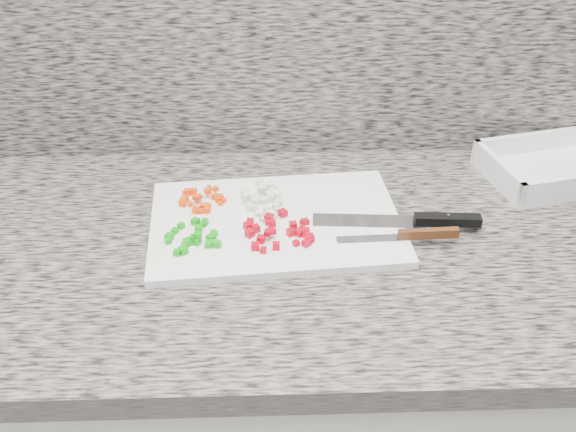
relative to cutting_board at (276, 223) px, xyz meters
name	(u,v)px	position (x,y,z in m)	size (l,w,h in m)	color
cabinet	(296,422)	(0.03, -0.04, -0.48)	(3.92, 0.62, 0.86)	white
countertop	(297,248)	(0.03, -0.04, -0.03)	(3.96, 0.64, 0.04)	slate
cutting_board	(276,223)	(0.00, 0.00, 0.00)	(0.41, 0.28, 0.01)	silver
carrot_pile	(200,199)	(-0.13, 0.06, 0.01)	(0.08, 0.08, 0.02)	#DD3B04
onion_pile	(264,195)	(-0.02, 0.06, 0.01)	(0.07, 0.09, 0.02)	beige
green_pepper_pile	(195,237)	(-0.13, -0.05, 0.01)	(0.09, 0.10, 0.02)	#0D8E0C
red_pepper_pile	(280,231)	(0.01, -0.04, 0.01)	(0.11, 0.11, 0.02)	#A90213
garlic_pile	(268,215)	(-0.01, 0.01, 0.01)	(0.04, 0.05, 0.01)	beige
chef_knife	(419,220)	(0.24, -0.02, 0.01)	(0.28, 0.05, 0.02)	white
paring_knife	(413,235)	(0.22, -0.06, 0.01)	(0.20, 0.02, 0.02)	white
tray	(552,169)	(0.52, 0.14, 0.01)	(0.27, 0.22, 0.05)	silver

